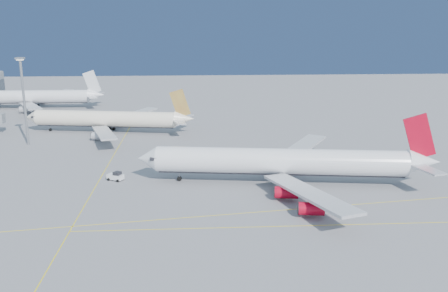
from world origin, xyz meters
TOP-DOWN VIEW (x-y plane):
  - ground at (0.00, 0.00)m, footprint 500.00×500.00m
  - taxiway_lines at (-14.71, 6.34)m, footprint 118.86×140.00m
  - airliner_virgin at (5.92, 11.57)m, footprint 72.57×64.68m
  - airliner_etihad at (-46.03, 70.68)m, footprint 60.68×55.49m
  - airliner_third at (-87.52, 122.20)m, footprint 62.72×58.03m
  - pushback_tug at (-35.83, 16.55)m, footprint 4.44×3.77m
  - light_mast at (-68.90, 54.22)m, footprint 2.38×2.38m

SIDE VIEW (x-z plane):
  - ground at x=0.00m, z-range 0.00..0.00m
  - taxiway_lines at x=-14.71m, z-range 0.00..0.02m
  - pushback_tug at x=-35.83m, z-range -0.08..2.16m
  - airliner_etihad at x=-46.03m, z-range -3.10..12.77m
  - airliner_third at x=-87.52m, z-range -3.33..13.54m
  - airliner_virgin at x=5.92m, z-range -3.56..14.36m
  - light_mast at x=-68.90m, z-range 2.48..29.98m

